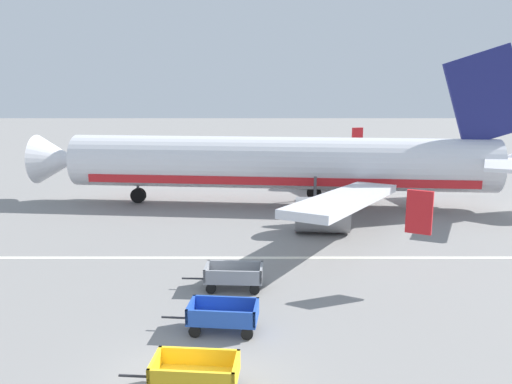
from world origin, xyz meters
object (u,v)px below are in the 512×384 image
at_px(airplane, 292,164).
at_px(baggage_cart_third_in_row, 193,374).
at_px(baggage_cart_far_end, 231,276).
at_px(baggage_cart_fourth_in_row, 221,316).

bearing_deg(airplane, baggage_cart_third_in_row, -100.95).
height_order(airplane, baggage_cart_far_end, airplane).
bearing_deg(baggage_cart_far_end, airplane, 76.52).
xyz_separation_m(baggage_cart_third_in_row, baggage_cart_fourth_in_row, (0.58, 3.91, 0.00)).
bearing_deg(airplane, baggage_cart_far_end, -103.48).
bearing_deg(baggage_cart_fourth_in_row, airplane, 78.56).
height_order(baggage_cart_third_in_row, baggage_cart_far_end, same).
distance_m(airplane, baggage_cart_far_end, 16.13).
xyz_separation_m(baggage_cart_fourth_in_row, baggage_cart_far_end, (0.23, 3.99, 0.00)).
xyz_separation_m(airplane, baggage_cart_third_in_row, (-4.53, -23.40, -2.45)).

